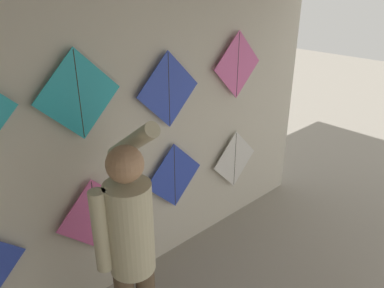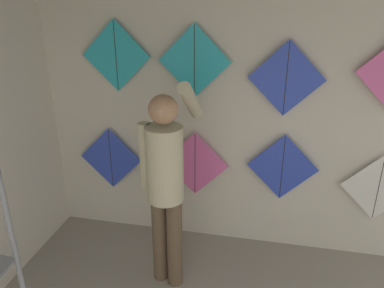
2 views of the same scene
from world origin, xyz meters
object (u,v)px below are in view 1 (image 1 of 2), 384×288
kite_3 (235,159)px  kite_5 (79,95)px  kite_6 (169,90)px  kite_7 (238,65)px  kite_1 (95,215)px  shopkeeper (130,243)px  kite_2 (174,176)px

kite_3 → kite_5: kite_5 is taller
kite_6 → kite_7: size_ratio=1.00×
kite_1 → kite_7: bearing=0.0°
shopkeeper → kite_5: bearing=98.4°
kite_5 → kite_6: size_ratio=1.00×
shopkeeper → kite_2: (0.97, 0.69, -0.14)m
kite_1 → kite_3: size_ratio=1.00×
shopkeeper → kite_7: bearing=37.5°
shopkeeper → kite_2: size_ratio=2.78×
kite_6 → kite_7: (0.90, 0.00, 0.08)m
kite_1 → kite_3: 1.75m
kite_1 → kite_7: size_ratio=1.00×
kite_2 → kite_5: kite_5 is taller
kite_7 → kite_5: bearing=180.0°
kite_6 → kite_5: bearing=180.0°
kite_1 → kite_2: kite_2 is taller
kite_1 → kite_6: size_ratio=1.00×
kite_2 → shopkeeper: bearing=-144.4°
kite_5 → kite_7: (1.72, 0.00, -0.04)m
kite_3 → kite_7: size_ratio=1.00×
kite_1 → kite_5: size_ratio=1.00×
kite_3 → kite_6: 1.35m
kite_2 → kite_7: kite_7 is taller
kite_7 → kite_2: bearing=180.0°
shopkeeper → kite_6: (0.93, 0.69, 0.72)m
kite_5 → kite_6: 0.83m
kite_5 → kite_7: bearing=0.0°
kite_1 → kite_7: 1.98m
shopkeeper → kite_5: 1.09m
shopkeeper → kite_5: (0.10, 0.69, 0.84)m
kite_7 → kite_1: bearing=180.0°
kite_2 → kite_3: (0.89, 0.00, -0.12)m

